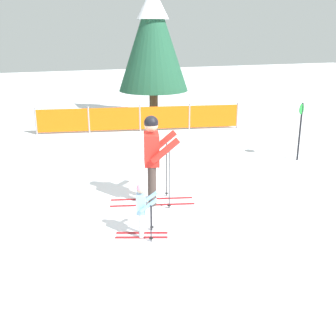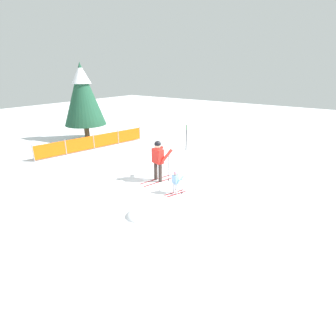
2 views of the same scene
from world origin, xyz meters
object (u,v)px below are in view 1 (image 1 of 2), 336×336
at_px(safety_fence, 140,118).
at_px(conifer_far, 153,36).
at_px(skier_adult, 153,152).
at_px(skier_child, 142,206).
at_px(trail_marker, 300,126).

xyz_separation_m(safety_fence, conifer_far, (1.24, 2.24, 2.71)).
xyz_separation_m(skier_adult, safety_fence, (1.54, 6.29, -0.63)).
height_order(skier_adult, skier_child, skier_adult).
relative_size(skier_adult, conifer_far, 0.36).
distance_m(skier_adult, safety_fence, 6.51).
distance_m(skier_adult, conifer_far, 9.21).
bearing_deg(safety_fence, conifer_far, 61.16).
bearing_deg(skier_child, safety_fence, 93.56).
xyz_separation_m(skier_adult, trail_marker, (4.66, 1.50, -0.13)).
bearing_deg(trail_marker, skier_child, -151.59).
relative_size(skier_adult, skier_child, 1.90).
xyz_separation_m(conifer_far, trail_marker, (1.89, -7.03, -2.20)).
bearing_deg(conifer_far, safety_fence, -118.84).
height_order(conifer_far, trail_marker, conifer_far).
relative_size(skier_child, trail_marker, 0.61).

